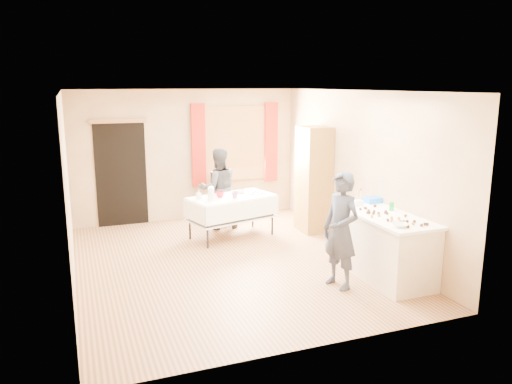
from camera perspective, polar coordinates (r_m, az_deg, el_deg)
name	(u,v)px	position (r m, az deg, el deg)	size (l,w,h in m)	color
floor	(229,263)	(7.81, -3.07, -8.05)	(4.50, 5.50, 0.02)	#9E7047
ceiling	(227,90)	(7.32, -3.30, 11.55)	(4.50, 5.50, 0.02)	white
wall_back	(187,155)	(10.09, -7.89, 4.18)	(4.50, 0.02, 2.60)	tan
wall_front	(312,229)	(4.96, 6.44, -4.21)	(4.50, 0.02, 2.60)	tan
wall_left	(67,191)	(7.13, -20.78, 0.14)	(0.02, 5.50, 2.60)	tan
wall_right	(359,171)	(8.40, 11.71, 2.42)	(0.02, 5.50, 2.60)	tan
window_frame	(235,143)	(10.29, -2.42, 5.57)	(1.32, 0.06, 1.52)	olive
window_pane	(235,144)	(10.27, -2.39, 5.56)	(1.20, 0.02, 1.40)	white
curtain_left	(199,145)	(10.03, -6.58, 5.32)	(0.28, 0.06, 1.65)	#A62012
curtain_right	(271,142)	(10.51, 1.73, 5.71)	(0.28, 0.06, 1.65)	#A62012
doorway	(121,174)	(9.91, -15.15, 1.96)	(0.95, 0.04, 2.00)	black
door_lintel	(118,121)	(9.76, -15.47, 7.84)	(1.05, 0.06, 0.08)	olive
cabinet	(314,179)	(9.26, 6.61, 1.43)	(0.50, 0.60, 1.94)	olive
counter	(385,246)	(7.32, 14.53, -6.02)	(0.76, 1.61, 0.91)	beige
party_table	(232,213)	(8.92, -2.81, -2.39)	(1.67, 1.15, 0.75)	black
chair	(224,207)	(9.92, -3.70, -1.77)	(0.43, 0.43, 1.00)	black
girl	(341,230)	(6.75, 9.67, -4.35)	(0.52, 0.66, 1.58)	#262C3F
woman	(218,188)	(9.43, -4.31, 0.41)	(0.77, 0.62, 1.54)	black
soda_can	(391,206)	(7.45, 15.22, -1.59)	(0.07, 0.07, 0.12)	#129B31
mixing_bowl	(400,225)	(6.64, 16.14, -3.65)	(0.25, 0.25, 0.05)	white
foam_block	(358,203)	(7.63, 11.54, -1.24)	(0.15, 0.10, 0.08)	white
blue_basket	(374,200)	(7.89, 13.28, -0.88)	(0.30, 0.20, 0.08)	#1673F5
pitcher	(211,195)	(8.48, -5.17, -0.31)	(0.11, 0.11, 0.22)	silver
cup_red	(220,195)	(8.75, -4.14, -0.30)	(0.17, 0.17, 0.10)	red
cup_rainbow	(235,195)	(8.68, -2.43, -0.33)	(0.14, 0.14, 0.11)	red
small_bowl	(241,191)	(9.10, -1.74, 0.06)	(0.17, 0.17, 0.05)	white
pastry_tray	(257,193)	(9.04, 0.08, -0.12)	(0.28, 0.20, 0.02)	white
bottle	(199,194)	(8.68, -6.56, -0.27)	(0.09, 0.09, 0.16)	white
cake_balls	(389,216)	(7.06, 14.96, -2.68)	(0.49, 1.14, 0.04)	#3F2314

